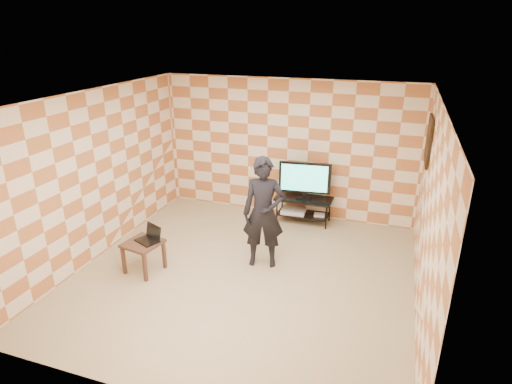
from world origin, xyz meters
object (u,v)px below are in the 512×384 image
at_px(tv_stand, 304,204).
at_px(tv, 305,179).
at_px(person, 264,213).
at_px(side_table, 143,247).

xyz_separation_m(tv_stand, tv, (-0.00, -0.00, 0.53)).
bearing_deg(tv_stand, person, -98.25).
distance_m(tv, person, 1.77).
bearing_deg(tv_stand, side_table, -127.14).
height_order(tv_stand, side_table, same).
bearing_deg(tv_stand, tv, -96.56).
xyz_separation_m(side_table, person, (1.69, 0.81, 0.48)).
distance_m(side_table, person, 1.93).
relative_size(tv, person, 0.55).
bearing_deg(person, side_table, -167.57).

